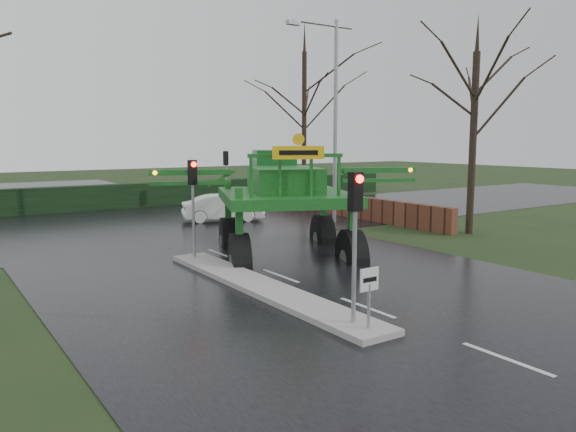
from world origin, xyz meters
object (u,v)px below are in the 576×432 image
traffic_signal_near (355,215)px  traffic_signal_far (226,167)px  keep_left_sign (369,288)px  traffic_signal_mid (193,187)px  crop_sprayer (238,188)px  street_light_right (331,103)px  white_sedan (223,221)px

traffic_signal_near → traffic_signal_far: size_ratio=1.00×
keep_left_sign → traffic_signal_mid: (0.00, 8.99, 1.53)m
crop_sprayer → keep_left_sign: bearing=-75.7°
traffic_signal_near → street_light_right: size_ratio=0.35×
street_light_right → keep_left_sign: bearing=-125.1°
keep_left_sign → traffic_signal_mid: bearing=90.0°
street_light_right → crop_sprayer: (-8.39, -5.69, -3.38)m
traffic_signal_near → white_sedan: 17.58m
keep_left_sign → traffic_signal_far: (7.80, 21.51, 1.53)m
traffic_signal_mid → traffic_signal_far: same height
keep_left_sign → traffic_signal_near: traffic_signal_near is taller
traffic_signal_near → street_light_right: 16.46m
traffic_signal_far → traffic_signal_mid: bearing=58.1°
traffic_signal_near → traffic_signal_far: bearing=69.6°
white_sedan → traffic_signal_near: bearing=-178.1°
white_sedan → keep_left_sign: bearing=-177.7°
crop_sprayer → white_sedan: size_ratio=2.22×
street_light_right → traffic_signal_near: bearing=-126.1°
traffic_signal_far → white_sedan: size_ratio=0.85×
traffic_signal_mid → street_light_right: 11.05m
crop_sprayer → traffic_signal_far: bearing=86.4°
keep_left_sign → traffic_signal_far: traffic_signal_far is taller
traffic_signal_near → street_light_right: (9.49, 13.01, 3.40)m
street_light_right → traffic_signal_far: bearing=101.9°
keep_left_sign → crop_sprayer: bearing=81.9°
street_light_right → white_sedan: size_ratio=2.41×
traffic_signal_near → traffic_signal_mid: bearing=90.0°
traffic_signal_near → white_sedan: traffic_signal_near is taller
traffic_signal_near → street_light_right: street_light_right is taller
keep_left_sign → street_light_right: 17.23m
keep_left_sign → white_sedan: size_ratio=0.32×
keep_left_sign → crop_sprayer: size_ratio=0.15×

